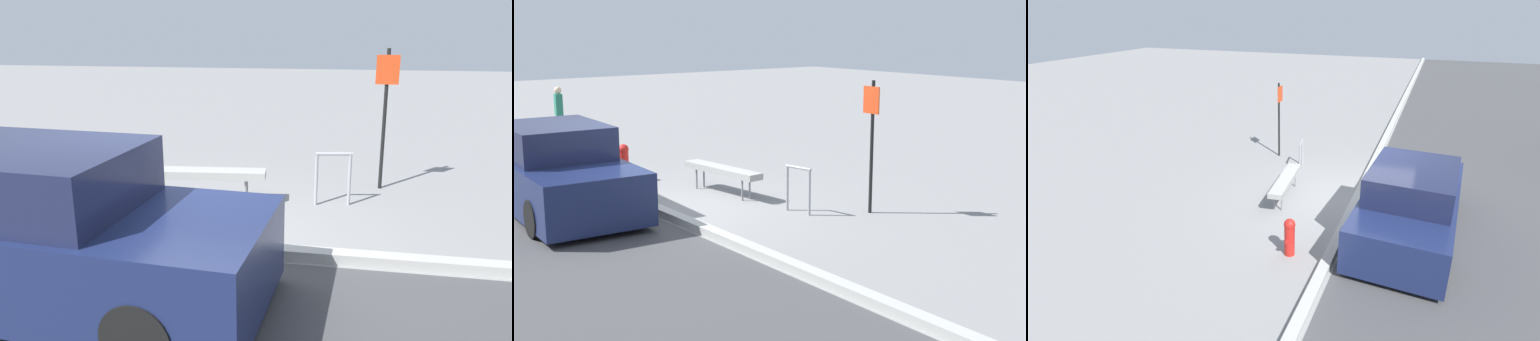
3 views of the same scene
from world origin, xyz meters
The scene contains 7 objects.
ground_plane centered at (0.00, 0.00, 0.00)m, with size 60.00×60.00×0.00m, color gray.
curb centered at (0.00, 0.00, 0.07)m, with size 60.00×0.20×0.13m.
bench centered at (-0.29, 1.71, 0.46)m, with size 1.99×0.54×0.53m.
bike_rack centered at (1.69, 1.97, 0.50)m, with size 0.55×0.15×0.83m.
sign_post centered at (2.45, 2.95, 1.38)m, with size 0.36×0.08×2.30m.
fire_hydrant centered at (-2.57, 0.76, 0.41)m, with size 0.36×0.22×0.77m.
parked_car_near centered at (-0.95, -1.28, 0.68)m, with size 4.35×2.04×1.53m.
Camera 3 is at (-8.67, -1.45, 4.43)m, focal length 28.00 mm.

